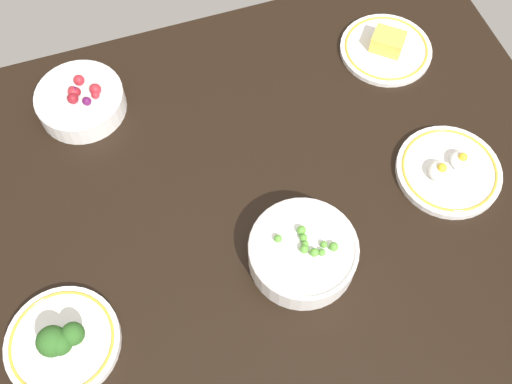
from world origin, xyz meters
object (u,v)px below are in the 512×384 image
at_px(plate_cheese, 386,48).
at_px(bowl_berries, 81,100).
at_px(bowl_peas, 303,252).
at_px(plate_eggs, 449,170).
at_px(plate_broccoli, 61,342).

bearing_deg(plate_cheese, bowl_berries, 174.99).
bearing_deg(bowl_peas, plate_eggs, 13.18).
xyz_separation_m(plate_broccoli, bowl_peas, (0.40, 0.02, 0.01)).
height_order(bowl_peas, bowl_berries, same).
height_order(plate_broccoli, plate_eggs, plate_broccoli).
bearing_deg(plate_eggs, plate_broccoli, -172.79).
bearing_deg(plate_broccoli, plate_cheese, 28.21).
xyz_separation_m(bowl_peas, plate_cheese, (0.32, 0.37, -0.02)).
bearing_deg(plate_broccoli, bowl_berries, 75.31).
xyz_separation_m(plate_broccoli, plate_eggs, (0.71, 0.09, -0.01)).
xyz_separation_m(bowl_peas, bowl_berries, (-0.29, 0.42, -0.00)).
bearing_deg(plate_eggs, bowl_berries, 149.47).
height_order(plate_eggs, plate_cheese, same).
xyz_separation_m(bowl_peas, plate_eggs, (0.31, 0.07, -0.02)).
relative_size(plate_eggs, plate_cheese, 1.02).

